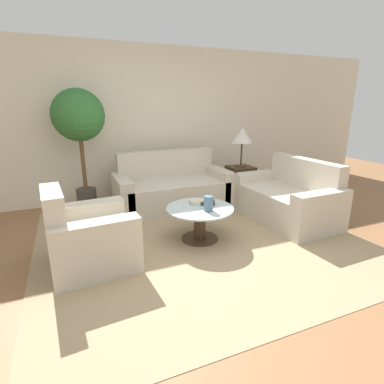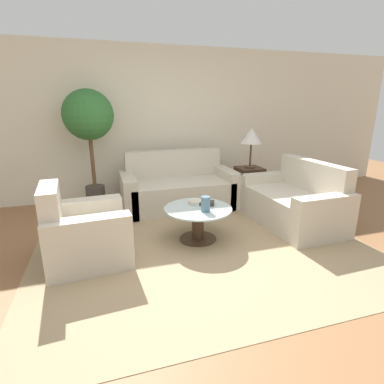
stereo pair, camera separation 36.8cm
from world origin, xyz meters
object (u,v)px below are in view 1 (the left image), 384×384
Objects in this scene: loveseat at (289,200)px; bowl at (197,202)px; coffee_table at (200,219)px; vase at (208,204)px; sofa_main at (172,189)px; armchair at (86,240)px; potted_plant at (79,122)px; book_stack at (207,203)px; table_lamp at (242,136)px.

bowl is (-1.46, 0.02, 0.15)m from loveseat.
loveseat is 1.49m from coffee_table.
vase is 0.95× the size of bowl.
sofa_main is 2.04× the size of armchair.
potted_plant reaches higher than armchair.
coffee_table is 0.28m from vase.
book_stack is at bearing -88.18° from sofa_main.
coffee_table is (-0.09, -1.33, -0.02)m from sofa_main.
bowl is (1.24, -1.49, -0.94)m from potted_plant.
sofa_main reaches higher than book_stack.
loveseat is (1.40, -1.20, -0.00)m from sofa_main.
coffee_table is at bearing -98.94° from bowl.
armchair is 1.08× the size of coffee_table.
table_lamp is 3.66× the size of vase.
loveseat is 1.37m from book_stack.
coffee_table is 4.58× the size of vase.
sofa_main is 2.75× the size of table_lamp.
table_lamp is (1.24, -0.10, 0.83)m from sofa_main.
loveseat is 7.92× the size of bowl.
armchair is 1.40m from vase.
sofa_main is 2.20× the size of coffee_table.
vase is at bearing -133.09° from table_lamp.
loveseat is 2.28× the size of table_lamp.
potted_plant is (0.13, 1.77, 1.10)m from armchair.
sofa_main reaches higher than bowl.
loveseat is at bearing -0.70° from bowl.
coffee_table is at bearing 107.91° from vase.
bowl is at bearing -93.26° from sofa_main.
book_stack is at bearing -49.17° from potted_plant.
armchair is 2.84m from loveseat.
table_lamp is at bearing -4.44° from sofa_main.
bowl is at bearing 94.22° from vase.
book_stack is (0.09, 0.22, -0.07)m from vase.
armchair is at bearing -94.14° from potted_plant.
sofa_main is at bearing 88.23° from vase.
vase is at bearing -85.78° from bowl.
table_lamp is at bearing 69.35° from book_stack.
bowl is at bearing -83.09° from armchair.
sofa_main is 1.73m from potted_plant.
loveseat is at bearing -89.42° from armchair.
table_lamp is (1.34, 1.24, 0.84)m from coffee_table.
armchair reaches higher than bowl.
potted_plant is 9.75× the size of bowl.
loveseat is at bearing 10.85° from vase.
coffee_table is 3.49× the size of book_stack.
book_stack is (-1.20, -1.15, -0.67)m from table_lamp.
armchair is 1.40m from bowl.
potted_plant is at bearing 166.83° from sofa_main.
armchair is at bearing -146.23° from book_stack.
sofa_main is at bearing 86.09° from coffee_table.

